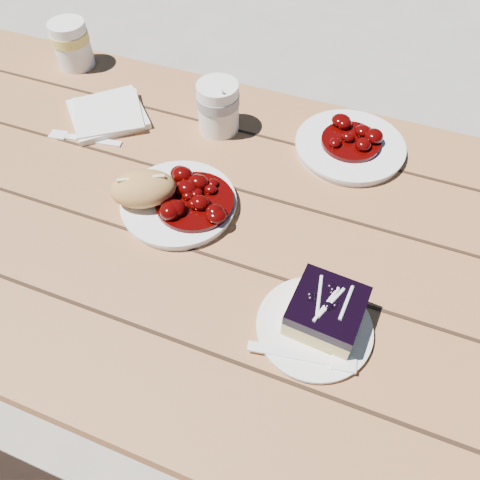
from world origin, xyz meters
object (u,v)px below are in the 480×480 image
(dessert_plate, at_px, (314,328))
(blueberry_cake, at_px, (326,311))
(bread_roll, at_px, (143,189))
(main_plate, at_px, (179,204))
(second_plate, at_px, (350,147))
(picnic_table, at_px, (185,258))
(coffee_cup, at_px, (218,107))
(second_cup, at_px, (72,44))

(dessert_plate, distance_m, blueberry_cake, 0.04)
(bread_roll, relative_size, dessert_plate, 0.69)
(bread_roll, bearing_deg, main_plate, 19.98)
(bread_roll, bearing_deg, second_plate, 42.56)
(picnic_table, relative_size, main_plate, 9.85)
(picnic_table, height_order, dessert_plate, dessert_plate)
(picnic_table, bearing_deg, coffee_cup, 93.54)
(picnic_table, relative_size, second_cup, 19.13)
(picnic_table, height_order, second_plate, second_plate)
(blueberry_cake, bearing_deg, bread_roll, 166.44)
(blueberry_cake, distance_m, coffee_cup, 0.49)
(dessert_plate, relative_size, second_cup, 1.60)
(picnic_table, xyz_separation_m, blueberry_cake, (0.31, -0.13, 0.20))
(second_cup, bearing_deg, coffee_cup, -13.15)
(second_cup, bearing_deg, second_plate, -5.41)
(blueberry_cake, relative_size, coffee_cup, 1.03)
(bread_roll, distance_m, blueberry_cake, 0.38)
(dessert_plate, distance_m, second_cup, 0.87)
(main_plate, relative_size, second_plate, 0.95)
(main_plate, bearing_deg, coffee_cup, 94.49)
(main_plate, relative_size, coffee_cup, 1.94)
(coffee_cup, bearing_deg, picnic_table, -86.46)
(picnic_table, distance_m, main_plate, 0.17)
(bread_roll, xyz_separation_m, second_plate, (0.31, 0.28, -0.04))
(bread_roll, bearing_deg, blueberry_cake, -17.69)
(picnic_table, height_order, blueberry_cake, blueberry_cake)
(blueberry_cake, xyz_separation_m, second_plate, (-0.05, 0.40, -0.03))
(coffee_cup, bearing_deg, blueberry_cake, -48.59)
(blueberry_cake, xyz_separation_m, coffee_cup, (-0.32, 0.37, 0.01))
(second_plate, relative_size, second_cup, 2.04)
(picnic_table, distance_m, second_plate, 0.41)
(bread_roll, height_order, dessert_plate, bread_roll)
(blueberry_cake, bearing_deg, coffee_cup, 135.54)
(picnic_table, xyz_separation_m, main_plate, (0.00, 0.00, 0.17))
(second_cup, bearing_deg, main_plate, -37.36)
(blueberry_cake, height_order, coffee_cup, coffee_cup)
(coffee_cup, bearing_deg, dessert_plate, -50.61)
(second_cup, bearing_deg, blueberry_cake, -32.21)
(blueberry_cake, height_order, second_plate, blueberry_cake)
(picnic_table, height_order, main_plate, main_plate)
(blueberry_cake, distance_m, second_plate, 0.40)
(dessert_plate, height_order, coffee_cup, coffee_cup)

